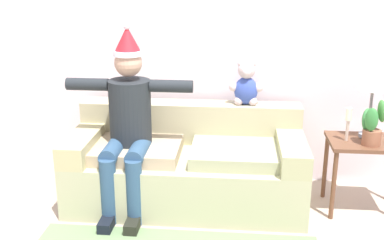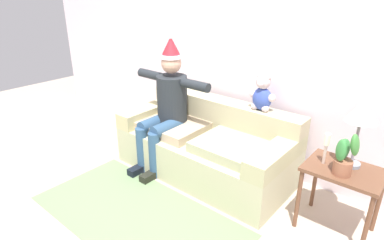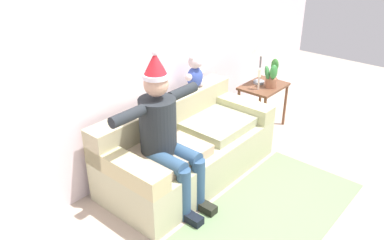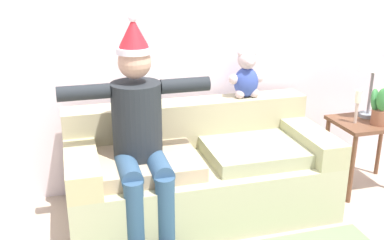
# 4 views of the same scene
# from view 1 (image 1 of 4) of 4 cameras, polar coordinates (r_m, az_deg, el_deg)

# --- Properties ---
(back_wall) EXTENTS (7.00, 0.10, 2.70)m
(back_wall) POSITION_cam_1_polar(r_m,az_deg,el_deg) (4.30, 0.14, 10.37)
(back_wall) COLOR silver
(back_wall) RESTS_ON ground_plane
(couch) EXTENTS (1.92, 0.90, 0.78)m
(couch) POSITION_cam_1_polar(r_m,az_deg,el_deg) (4.05, -0.58, -5.30)
(couch) COLOR #B8B890
(couch) RESTS_ON ground_plane
(person_seated) EXTENTS (1.02, 0.77, 1.50)m
(person_seated) POSITION_cam_1_polar(r_m,az_deg,el_deg) (3.82, -7.67, 0.18)
(person_seated) COLOR #22272C
(person_seated) RESTS_ON ground_plane
(teddy_bear) EXTENTS (0.29, 0.17, 0.38)m
(teddy_bear) POSITION_cam_1_polar(r_m,az_deg,el_deg) (4.10, 6.48, 4.17)
(teddy_bear) COLOR #374DA6
(teddy_bear) RESTS_ON couch
(side_table) EXTENTS (0.59, 0.44, 0.60)m
(side_table) POSITION_cam_1_polar(r_m,az_deg,el_deg) (4.05, 20.03, -3.59)
(side_table) COLOR brown
(side_table) RESTS_ON ground_plane
(table_lamp) EXTENTS (0.24, 0.24, 0.57)m
(table_lamp) POSITION_cam_1_polar(r_m,az_deg,el_deg) (3.98, 20.84, 4.26)
(table_lamp) COLOR gray
(table_lamp) RESTS_ON side_table
(potted_plant) EXTENTS (0.19, 0.21, 0.37)m
(potted_plant) POSITION_cam_1_polar(r_m,az_deg,el_deg) (3.88, 20.74, -0.63)
(potted_plant) COLOR #965B40
(potted_plant) RESTS_ON side_table
(candle_tall) EXTENTS (0.04, 0.04, 0.27)m
(candle_tall) POSITION_cam_1_polar(r_m,az_deg,el_deg) (3.90, 18.14, 0.04)
(candle_tall) COLOR beige
(candle_tall) RESTS_ON side_table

